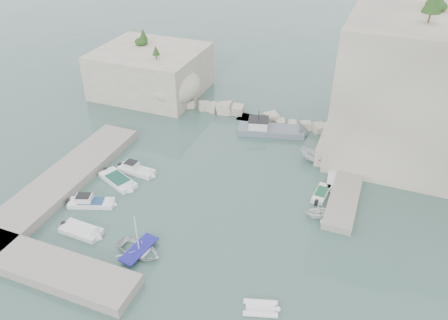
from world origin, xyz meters
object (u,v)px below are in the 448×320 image
(motorboat_c, at_px, (118,182))
(tender_east_d, at_px, (318,163))
(tender_east_a, at_px, (318,217))
(tender_east_c, at_px, (334,182))
(motorboat_d, at_px, (92,205))
(inflatable_dinghy, at_px, (260,310))
(rowboat, at_px, (140,253))
(motorboat_b, at_px, (137,172))
(motorboat_e, at_px, (82,233))
(tender_east_b, at_px, (321,196))
(work_boat, at_px, (271,133))

(motorboat_c, height_order, tender_east_d, tender_east_d)
(tender_east_a, relative_size, tender_east_c, 0.68)
(tender_east_c, bearing_deg, motorboat_d, 114.30)
(motorboat_d, relative_size, tender_east_c, 1.15)
(motorboat_d, height_order, motorboat_c, motorboat_d)
(inflatable_dinghy, bearing_deg, rowboat, 154.15)
(tender_east_c, bearing_deg, motorboat_b, 100.70)
(tender_east_a, bearing_deg, motorboat_e, 93.95)
(rowboat, distance_m, tender_east_b, 20.70)
(motorboat_b, bearing_deg, tender_east_b, 12.44)
(motorboat_b, relative_size, tender_east_c, 1.08)
(tender_east_a, distance_m, work_boat, 17.80)
(work_boat, bearing_deg, tender_east_a, -71.87)
(tender_east_d, relative_size, work_boat, 0.48)
(motorboat_e, bearing_deg, tender_east_b, 37.36)
(motorboat_d, relative_size, work_boat, 0.54)
(motorboat_b, relative_size, work_boat, 0.51)
(motorboat_d, bearing_deg, work_boat, 38.57)
(motorboat_b, relative_size, rowboat, 1.08)
(motorboat_d, relative_size, tender_east_a, 1.68)
(tender_east_a, bearing_deg, motorboat_c, 72.71)
(rowboat, bearing_deg, motorboat_d, 71.53)
(motorboat_c, xyz_separation_m, tender_east_d, (20.77, 12.49, 0.00))
(motorboat_c, relative_size, inflatable_dinghy, 1.79)
(motorboat_d, height_order, motorboat_e, motorboat_d)
(rowboat, xyz_separation_m, tender_east_a, (14.71, 11.31, 0.00))
(motorboat_e, relative_size, rowboat, 1.01)
(motorboat_e, distance_m, tender_east_a, 24.17)
(rowboat, bearing_deg, motorboat_e, 96.12)
(tender_east_a, bearing_deg, tender_east_d, -11.58)
(tender_east_c, bearing_deg, rowboat, 133.99)
(motorboat_d, relative_size, motorboat_c, 0.95)
(motorboat_d, xyz_separation_m, tender_east_a, (23.16, 7.04, 0.00))
(motorboat_b, height_order, motorboat_e, motorboat_b)
(tender_east_d, height_order, work_boat, work_boat)
(motorboat_c, xyz_separation_m, tender_east_a, (22.85, 2.38, 0.00))
(motorboat_d, xyz_separation_m, motorboat_b, (1.32, 7.12, 0.00))
(inflatable_dinghy, xyz_separation_m, work_boat, (-7.37, 28.31, 0.00))
(inflatable_dinghy, height_order, tender_east_d, tender_east_d)
(tender_east_b, bearing_deg, motorboat_c, 110.59)
(motorboat_e, xyz_separation_m, tender_east_b, (21.07, 14.72, 0.00))
(motorboat_b, distance_m, tender_east_a, 21.84)
(motorboat_b, height_order, tender_east_d, tender_east_d)
(motorboat_e, distance_m, tender_east_d, 28.71)
(motorboat_e, distance_m, rowboat, 6.79)
(inflatable_dinghy, bearing_deg, tender_east_c, 65.59)
(motorboat_e, distance_m, tender_east_c, 28.30)
(motorboat_b, bearing_deg, tender_east_a, 2.70)
(motorboat_b, height_order, tender_east_a, tender_east_a)
(motorboat_b, distance_m, tender_east_d, 22.15)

